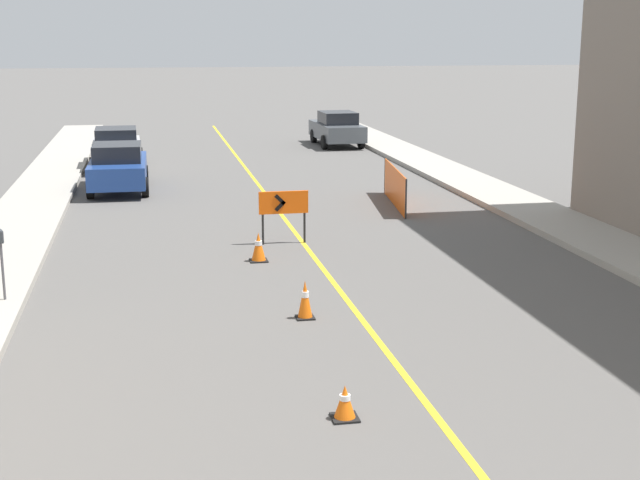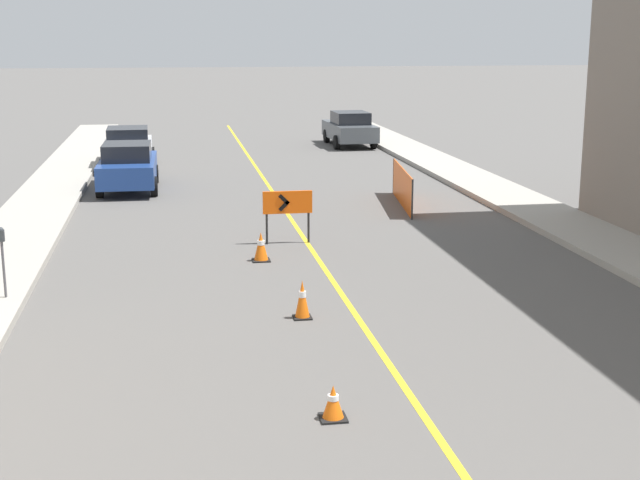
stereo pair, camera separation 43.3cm
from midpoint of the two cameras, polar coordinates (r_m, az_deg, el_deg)
lane_stripe at (r=24.98m, az=-2.73°, el=1.30°), size 0.12×54.15×0.01m
sidewalk_left at (r=24.99m, az=-19.22°, el=0.78°), size 2.08×54.15×0.17m
sidewalk_right at (r=26.91m, az=12.57°, el=2.02°), size 2.08×54.15×0.17m
traffic_cone_third at (r=12.17m, az=0.57°, el=-10.36°), size 0.36×0.36×0.48m
traffic_cone_fourth at (r=16.25m, az=-1.73°, el=-3.84°), size 0.33×0.33×0.72m
traffic_cone_fifth at (r=20.39m, az=-4.57°, el=-0.45°), size 0.41×0.41×0.67m
arrow_barricade_primary at (r=21.95m, az=-2.92°, el=2.24°), size 1.23×0.08×1.32m
safety_mesh_fence at (r=27.15m, az=4.35°, el=3.44°), size 0.59×4.31×1.14m
parked_car_curb_near at (r=30.29m, az=-13.20°, el=4.56°), size 1.94×4.32×1.59m
parked_car_curb_mid at (r=35.47m, az=-13.22°, el=5.75°), size 1.94×4.34×1.59m
parked_car_curb_far at (r=41.90m, az=0.80°, el=7.15°), size 1.95×4.35×1.59m
parking_meter_far_curb at (r=17.76m, az=-20.40°, el=-0.60°), size 0.12×0.11×1.37m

